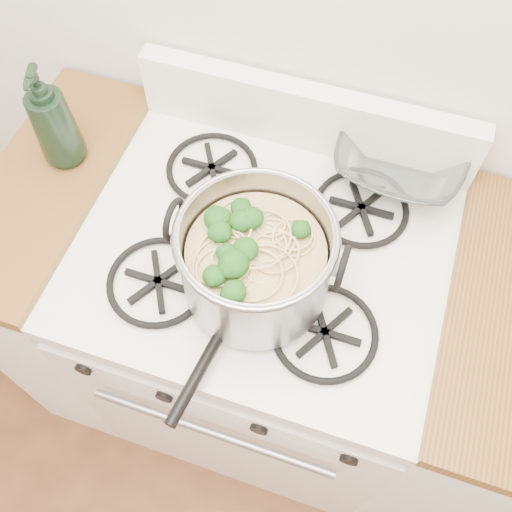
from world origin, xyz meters
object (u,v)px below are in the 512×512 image
object	(u,v)px
glass_bowl	(399,163)
bottle	(51,117)
stock_pot	(256,262)
gas_range	(261,334)
spatula	(237,302)

from	to	relation	value
glass_bowl	bottle	bearing A→B (deg)	-163.95
stock_pot	glass_bowl	distance (m)	0.43
gas_range	spatula	bearing A→B (deg)	-90.80
spatula	bottle	xyz separation A→B (m)	(-0.48, 0.23, 0.11)
stock_pot	spatula	distance (m)	0.10
gas_range	bottle	size ratio (longest dim) A/B	3.75
stock_pot	bottle	bearing A→B (deg)	160.94
gas_range	glass_bowl	world-z (taller)	glass_bowl
stock_pot	glass_bowl	size ratio (longest dim) A/B	2.83
gas_range	stock_pot	world-z (taller)	stock_pot
glass_bowl	bottle	distance (m)	0.74
stock_pot	spatula	size ratio (longest dim) A/B	1.02
glass_bowl	bottle	xyz separation A→B (m)	(-0.70, -0.20, 0.11)
stock_pot	glass_bowl	bearing A→B (deg)	61.52
glass_bowl	spatula	bearing A→B (deg)	-117.52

